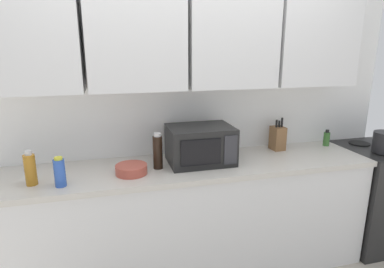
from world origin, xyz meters
The scene contains 10 objects.
wall_back_with_cabinets centered at (0.00, -0.07, 1.58)m, with size 3.69×0.38×2.60m.
counter_run centered at (0.00, -0.30, 0.45)m, with size 2.82×0.63×0.90m.
stove_range centered at (1.79, -0.32, 0.45)m, with size 0.76×0.64×0.91m.
microwave centered at (0.09, -0.28, 1.04)m, with size 0.48×0.37×0.28m.
knife_block centered at (0.82, -0.13, 1.00)m, with size 0.11×0.12×0.28m.
bottle_green_oil centered at (1.30, -0.14, 0.96)m, with size 0.05×0.05×0.15m.
bottle_amber_vinegar centered at (-1.06, -0.41, 1.00)m, with size 0.07×0.07×0.23m.
bottle_blue_cleaner centered at (-0.88, -0.48, 0.99)m, with size 0.07×0.07×0.19m.
bottle_soy_dark centered at (-0.24, -0.32, 1.03)m, with size 0.07×0.07×0.26m.
bowl_ceramic_small centered at (-0.44, -0.38, 0.93)m, with size 0.22×0.22×0.06m, color #B24C3D.
Camera 1 is at (-0.56, -2.51, 1.74)m, focal length 30.19 mm.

